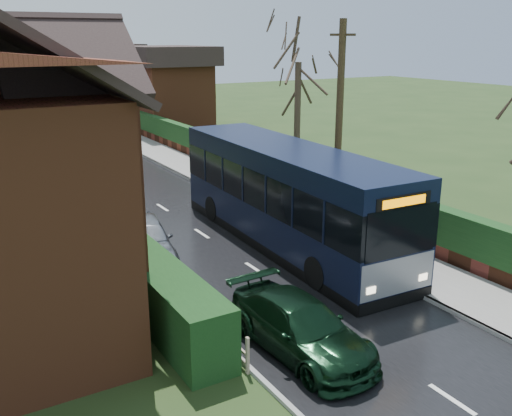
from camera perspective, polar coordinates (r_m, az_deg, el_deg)
ground at (r=16.93m, az=3.40°, el=-8.45°), size 140.00×140.00×0.00m
road at (r=25.28m, az=-9.33°, el=0.02°), size 6.00×100.00×0.02m
pavement at (r=27.02m, az=-0.94°, el=1.47°), size 2.50×100.00×0.14m
kerb_right at (r=26.47m, az=-3.20°, el=1.12°), size 0.12×100.00×0.14m
kerb_left at (r=24.40m, az=-16.00°, el=-0.94°), size 0.12×100.00×0.10m
front_hedge at (r=19.36m, az=-14.71°, el=-3.11°), size 1.20×16.00×1.60m
picket_fence at (r=19.68m, az=-12.54°, el=-3.72°), size 0.10×16.00×0.90m
right_wall_hedge at (r=27.56m, az=1.86°, el=3.81°), size 0.60×50.00×1.80m
bus at (r=20.17m, az=3.17°, el=1.09°), size 3.12×11.78×3.55m
car_silver at (r=19.28m, az=-11.19°, el=-3.12°), size 2.57×4.65×1.50m
car_green at (r=13.77m, az=4.46°, el=-11.77°), size 1.97×4.47×1.28m
car_distant at (r=49.55m, az=-18.39°, el=8.34°), size 2.50×4.19×1.30m
bus_stop_sign at (r=18.48m, az=10.82°, el=0.02°), size 0.21×0.44×2.99m
telegraph_pole at (r=21.64m, az=8.28°, el=7.98°), size 0.46×0.97×7.82m
tree_right_far at (r=28.77m, az=4.28°, el=15.17°), size 4.45×4.45×8.59m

